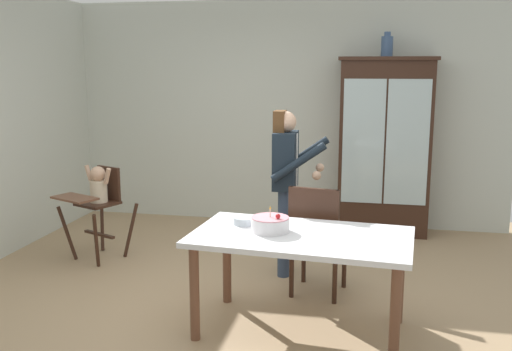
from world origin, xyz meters
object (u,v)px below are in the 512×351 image
(china_cabinet, at_px, (384,146))
(dining_table, at_px, (301,247))
(birthday_cake, at_px, (270,224))
(serving_bowl, at_px, (245,221))
(ceramic_vase, at_px, (387,46))
(adult_person, at_px, (286,172))
(dining_chair_far_side, at_px, (316,233))
(high_chair_with_toddler, at_px, (98,195))

(china_cabinet, height_order, dining_table, china_cabinet)
(birthday_cake, xyz_separation_m, serving_bowl, (-0.22, 0.15, -0.03))
(ceramic_vase, bearing_deg, serving_bowl, -112.55)
(adult_person, distance_m, birthday_cake, 1.14)
(birthday_cake, bearing_deg, china_cabinet, 72.40)
(birthday_cake, bearing_deg, ceramic_vase, 72.81)
(dining_table, relative_size, dining_chair_far_side, 1.69)
(serving_bowl, distance_m, dining_chair_far_side, 0.72)
(china_cabinet, height_order, ceramic_vase, ceramic_vase)
(dining_table, bearing_deg, high_chair_with_toddler, 151.29)
(high_chair_with_toddler, distance_m, serving_bowl, 2.02)
(high_chair_with_toddler, relative_size, serving_bowl, 5.28)
(serving_bowl, bearing_deg, china_cabinet, 67.04)
(dining_table, xyz_separation_m, birthday_cake, (-0.23, 0.03, 0.15))
(adult_person, bearing_deg, china_cabinet, -31.28)
(birthday_cake, bearing_deg, adult_person, 92.68)
(ceramic_vase, relative_size, dining_table, 0.17)
(dining_table, xyz_separation_m, dining_chair_far_side, (0.05, 0.65, -0.09))
(high_chair_with_toddler, height_order, dining_table, high_chair_with_toddler)
(china_cabinet, relative_size, dining_chair_far_side, 2.11)
(dining_chair_far_side, bearing_deg, ceramic_vase, -95.73)
(china_cabinet, distance_m, serving_bowl, 2.76)
(dining_chair_far_side, bearing_deg, birthday_cake, 75.20)
(high_chair_with_toddler, bearing_deg, adult_person, 22.26)
(adult_person, relative_size, birthday_cake, 5.47)
(china_cabinet, height_order, adult_person, china_cabinet)
(ceramic_vase, distance_m, dining_table, 3.16)
(adult_person, xyz_separation_m, birthday_cake, (0.05, -1.13, -0.17))
(china_cabinet, bearing_deg, birthday_cake, -107.60)
(adult_person, distance_m, dining_table, 1.23)
(high_chair_with_toddler, relative_size, dining_table, 0.58)
(china_cabinet, bearing_deg, ceramic_vase, 169.27)
(ceramic_vase, height_order, high_chair_with_toddler, ceramic_vase)
(birthday_cake, height_order, serving_bowl, birthday_cake)
(birthday_cake, relative_size, serving_bowl, 1.56)
(china_cabinet, height_order, serving_bowl, china_cabinet)
(ceramic_vase, bearing_deg, adult_person, -119.57)
(dining_table, distance_m, birthday_cake, 0.28)
(ceramic_vase, relative_size, birthday_cake, 0.96)
(high_chair_with_toddler, relative_size, birthday_cake, 3.39)
(high_chair_with_toddler, relative_size, adult_person, 0.62)
(ceramic_vase, bearing_deg, birthday_cake, -107.19)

